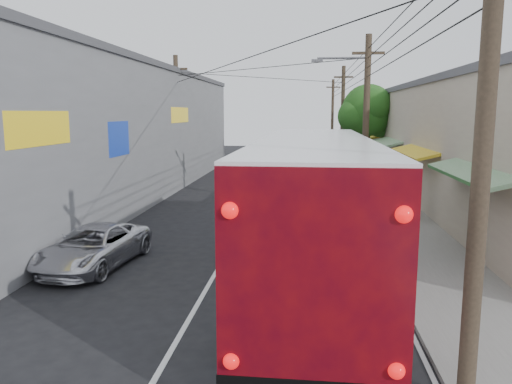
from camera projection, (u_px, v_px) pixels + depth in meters
ground at (180, 336)px, 10.50m from camera, size 120.00×120.00×0.00m
sidewalk at (372, 191)px, 29.49m from camera, size 3.00×80.00×0.12m
building_right at (444, 137)px, 30.52m from camera, size 7.09×40.00×6.25m
building_left at (112, 130)px, 28.45m from camera, size 7.20×36.00×7.25m
utility_poles at (316, 121)px, 29.50m from camera, size 11.80×45.28×8.00m
street_tree at (369, 112)px, 34.63m from camera, size 4.40×4.00×6.60m
coach_bus at (314, 206)px, 13.94m from camera, size 3.35×13.86×3.98m
jeepney at (94, 247)px, 15.16m from camera, size 2.55×4.66×1.24m
parked_suv at (346, 192)px, 24.97m from camera, size 2.50×5.11×1.43m
parked_car_mid at (335, 168)px, 35.47m from camera, size 2.26×4.51×1.48m
parked_car_far at (323, 167)px, 37.05m from camera, size 1.73×4.10×1.32m
pedestrian_near at (363, 191)px, 24.36m from camera, size 0.57×0.41×1.47m
pedestrian_far at (411, 199)px, 21.73m from camera, size 0.90×0.76×1.63m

